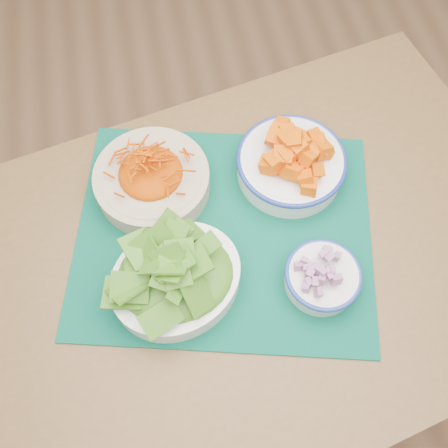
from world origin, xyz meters
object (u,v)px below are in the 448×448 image
at_px(carrot_bowl, 151,177).
at_px(onion_bowl, 323,276).
at_px(table, 245,276).
at_px(lettuce_bowl, 175,275).
at_px(placemat, 224,232).
at_px(squash_bowl, 292,160).

relative_size(carrot_bowl, onion_bowl, 1.82).
distance_m(table, carrot_bowl, 0.27).
distance_m(carrot_bowl, lettuce_bowl, 0.21).
relative_size(placemat, carrot_bowl, 2.24).
bearing_deg(onion_bowl, placemat, 138.25).
distance_m(placemat, carrot_bowl, 0.17).
bearing_deg(placemat, table, -45.86).
xyz_separation_m(table, lettuce_bowl, (-0.13, -0.03, 0.16)).
bearing_deg(squash_bowl, onion_bowl, -90.79).
bearing_deg(onion_bowl, squash_bowl, 89.21).
height_order(squash_bowl, onion_bowl, squash_bowl).
bearing_deg(lettuce_bowl, squash_bowl, 15.72).
bearing_deg(table, placemat, 108.04).
relative_size(squash_bowl, lettuce_bowl, 0.96).
xyz_separation_m(placemat, squash_bowl, (0.15, 0.10, 0.05)).
height_order(carrot_bowl, onion_bowl, carrot_bowl).
bearing_deg(squash_bowl, table, -127.01).
relative_size(placemat, squash_bowl, 2.00).
height_order(table, onion_bowl, onion_bowl).
height_order(table, placemat, placemat).
height_order(carrot_bowl, lettuce_bowl, lettuce_bowl).
relative_size(squash_bowl, onion_bowl, 2.03).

